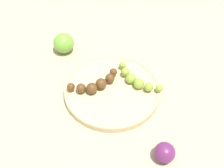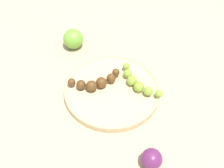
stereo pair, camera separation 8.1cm
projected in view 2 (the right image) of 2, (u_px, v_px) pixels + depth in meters
name	position (u px, v px, depth m)	size (l,w,h in m)	color
ground_plane	(112.00, 92.00, 0.84)	(2.40, 2.40, 0.00)	tan
fruit_bowl	(112.00, 90.00, 0.83)	(0.28, 0.28, 0.02)	#D1B784
banana_overripe	(96.00, 82.00, 0.82)	(0.07, 0.15, 0.03)	#593819
banana_green	(137.00, 82.00, 0.82)	(0.14, 0.10, 0.03)	#8CAD38
plum_purple	(152.00, 159.00, 0.67)	(0.05, 0.05, 0.05)	#662659
apple_green	(73.00, 39.00, 0.95)	(0.07, 0.07, 0.07)	#72B238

